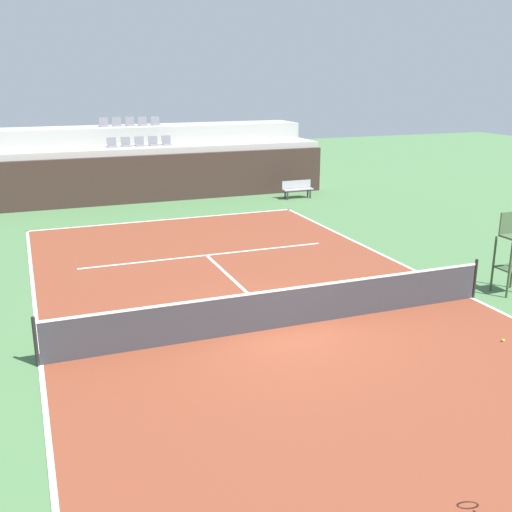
{
  "coord_description": "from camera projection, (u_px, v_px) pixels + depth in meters",
  "views": [
    {
      "loc": [
        -5.4,
        -12.12,
        5.71
      ],
      "look_at": [
        0.06,
        2.0,
        1.2
      ],
      "focal_mm": 42.66,
      "sensor_mm": 36.0,
      "label": 1
    }
  ],
  "objects": [
    {
      "name": "ground_plane",
      "position": [
        284.0,
        327.0,
        14.33
      ],
      "size": [
        80.0,
        80.0,
        0.0
      ],
      "primitive_type": "plane",
      "color": "#477042"
    },
    {
      "name": "court_surface",
      "position": [
        284.0,
        327.0,
        14.33
      ],
      "size": [
        11.0,
        24.0,
        0.01
      ],
      "primitive_type": "cube",
      "color": "brown",
      "rests_on": "ground_plane"
    },
    {
      "name": "baseline_far",
      "position": [
        168.0,
        220.0,
        25.01
      ],
      "size": [
        11.0,
        0.1,
        0.0
      ],
      "primitive_type": "cube",
      "color": "white",
      "rests_on": "court_surface"
    },
    {
      "name": "sideline_left",
      "position": [
        41.0,
        365.0,
        12.44
      ],
      "size": [
        0.1,
        24.0,
        0.0
      ],
      "primitive_type": "cube",
      "color": "white",
      "rests_on": "court_surface"
    },
    {
      "name": "sideline_right",
      "position": [
        471.0,
        298.0,
        16.21
      ],
      "size": [
        0.1,
        24.0,
        0.0
      ],
      "primitive_type": "cube",
      "color": "white",
      "rests_on": "court_surface"
    },
    {
      "name": "service_line_far",
      "position": [
        206.0,
        255.0,
        20.05
      ],
      "size": [
        8.26,
        0.1,
        0.0
      ],
      "primitive_type": "cube",
      "color": "white",
      "rests_on": "court_surface"
    },
    {
      "name": "centre_service_line",
      "position": [
        239.0,
        285.0,
        17.19
      ],
      "size": [
        0.1,
        6.4,
        0.0
      ],
      "primitive_type": "cube",
      "color": "white",
      "rests_on": "court_surface"
    },
    {
      "name": "back_wall",
      "position": [
        147.0,
        179.0,
        28.19
      ],
      "size": [
        17.75,
        0.3,
        2.18
      ],
      "primitive_type": "cube",
      "color": "#33231E",
      "rests_on": "ground_plane"
    },
    {
      "name": "stands_tier_lower",
      "position": [
        142.0,
        172.0,
        29.36
      ],
      "size": [
        17.75,
        2.4,
        2.47
      ],
      "primitive_type": "cube",
      "color": "#9E9E99",
      "rests_on": "ground_plane"
    },
    {
      "name": "stands_tier_upper",
      "position": [
        132.0,
        158.0,
        31.39
      ],
      "size": [
        17.75,
        2.4,
        3.24
      ],
      "primitive_type": "cube",
      "color": "#9E9E99",
      "rests_on": "ground_plane"
    },
    {
      "name": "seating_row_lower",
      "position": [
        140.0,
        143.0,
        29.06
      ],
      "size": [
        3.07,
        0.44,
        0.44
      ],
      "color": "slate",
      "rests_on": "stands_tier_lower"
    },
    {
      "name": "seating_row_upper",
      "position": [
        130.0,
        123.0,
        30.98
      ],
      "size": [
        3.07,
        0.44,
        0.44
      ],
      "color": "slate",
      "rests_on": "stands_tier_upper"
    },
    {
      "name": "tennis_net",
      "position": [
        285.0,
        307.0,
        14.18
      ],
      "size": [
        11.08,
        0.08,
        1.07
      ],
      "color": "black",
      "rests_on": "court_surface"
    },
    {
      "name": "umpire_chair",
      "position": [
        512.0,
        250.0,
        16.36
      ],
      "size": [
        0.76,
        0.66,
        2.2
      ],
      "color": "#334C2D",
      "rests_on": "ground_plane"
    },
    {
      "name": "player_bench",
      "position": [
        297.0,
        188.0,
        29.28
      ],
      "size": [
        1.5,
        0.4,
        0.85
      ],
      "color": "#99999E",
      "rests_on": "ground_plane"
    },
    {
      "name": "tennis_ball_1",
      "position": [
        503.0,
        340.0,
        13.53
      ],
      "size": [
        0.07,
        0.07,
        0.07
      ],
      "primitive_type": "sphere",
      "color": "#CCE033",
      "rests_on": "court_surface"
    }
  ]
}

